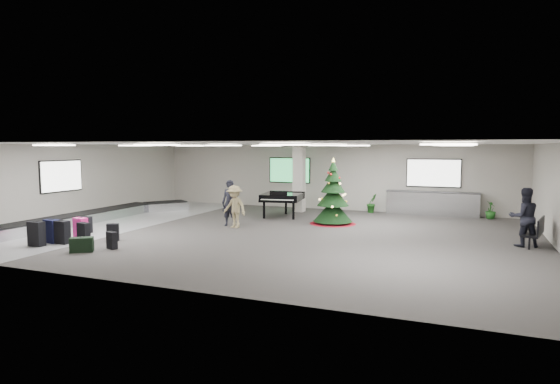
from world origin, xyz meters
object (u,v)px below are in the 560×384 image
at_px(christmas_tree, 333,201).
at_px(potted_plant_right, 491,210).
at_px(pink_suitcase, 81,229).
at_px(bench, 536,230).
at_px(service_counter, 432,203).
at_px(grand_piano, 282,197).
at_px(traveler_b, 235,207).
at_px(traveler_bench, 524,217).
at_px(baggage_carousel, 101,215).
at_px(traveler_a, 230,203).
at_px(potted_plant_left, 372,203).

xyz_separation_m(christmas_tree, potted_plant_right, (5.96, 3.77, -0.53)).
xyz_separation_m(pink_suitcase, christmas_tree, (6.94, 6.28, 0.54)).
bearing_deg(bench, service_counter, 134.44).
bearing_deg(service_counter, grand_piano, -154.76).
height_order(traveler_b, traveler_bench, traveler_bench).
distance_m(baggage_carousel, service_counter, 14.50).
bearing_deg(traveler_a, traveler_bench, -7.82).
xyz_separation_m(baggage_carousel, service_counter, (12.84, 6.73, 0.33)).
bearing_deg(service_counter, potted_plant_right, -3.55).
xyz_separation_m(christmas_tree, bench, (7.01, -1.89, -0.40)).
relative_size(baggage_carousel, potted_plant_left, 10.71).
bearing_deg(christmas_tree, traveler_a, -150.64).
distance_m(traveler_b, potted_plant_right, 11.03).
height_order(bench, potted_plant_right, bench).
relative_size(service_counter, traveler_b, 2.50).
xyz_separation_m(christmas_tree, traveler_bench, (6.65, -1.99, 0.01)).
height_order(baggage_carousel, potted_plant_left, potted_plant_left).
xyz_separation_m(grand_piano, traveler_a, (-0.98, -3.04, 0.04)).
xyz_separation_m(pink_suitcase, bench, (13.94, 4.40, 0.14)).
height_order(baggage_carousel, pink_suitcase, pink_suitcase).
xyz_separation_m(baggage_carousel, christmas_tree, (9.30, 2.81, 0.70)).
bearing_deg(pink_suitcase, traveler_b, 57.68).
bearing_deg(potted_plant_left, traveler_a, -127.49).
xyz_separation_m(bench, traveler_b, (-10.24, -0.42, 0.30)).
distance_m(pink_suitcase, traveler_b, 5.45).
distance_m(service_counter, traveler_bench, 6.69).
bearing_deg(potted_plant_right, traveler_bench, -83.19).
xyz_separation_m(pink_suitcase, traveler_b, (3.70, 3.98, 0.44)).
relative_size(traveler_a, traveler_b, 1.11).
height_order(service_counter, potted_plant_right, service_counter).
relative_size(christmas_tree, traveler_bench, 1.45).
bearing_deg(traveler_bench, baggage_carousel, -12.22).
height_order(baggage_carousel, traveler_b, traveler_b).
height_order(pink_suitcase, christmas_tree, christmas_tree).
bearing_deg(service_counter, traveler_a, -140.21).
bearing_deg(pink_suitcase, baggage_carousel, 134.85).
height_order(baggage_carousel, service_counter, service_counter).
bearing_deg(traveler_bench, bench, -178.57).
xyz_separation_m(christmas_tree, traveler_a, (-3.58, -2.01, -0.01)).
distance_m(baggage_carousel, potted_plant_right, 16.62).
bearing_deg(baggage_carousel, service_counter, 27.67).
xyz_separation_m(grand_piano, potted_plant_right, (8.56, 2.75, -0.48)).
relative_size(service_counter, christmas_tree, 1.52).
bearing_deg(grand_piano, service_counter, 16.28).
bearing_deg(traveler_a, traveler_b, -47.86).
xyz_separation_m(bench, potted_plant_right, (-1.05, 5.66, -0.13)).
xyz_separation_m(baggage_carousel, potted_plant_left, (10.15, 6.58, 0.24)).
xyz_separation_m(christmas_tree, potted_plant_left, (0.86, 3.77, -0.46)).
relative_size(service_counter, grand_piano, 1.72).
relative_size(christmas_tree, potted_plant_left, 2.94).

